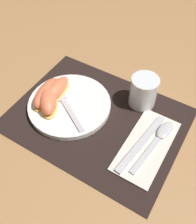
{
  "coord_description": "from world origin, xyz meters",
  "views": [
    {
      "loc": [
        0.23,
        -0.38,
        0.58
      ],
      "look_at": [
        0.0,
        0.01,
        0.02
      ],
      "focal_mm": 42.0,
      "sensor_mm": 36.0,
      "label": 1
    }
  ],
  "objects_px": {
    "spoon": "(160,136)",
    "citrus_wedge_2": "(48,101)",
    "juice_glass": "(143,93)",
    "plate": "(70,105)",
    "fork": "(64,102)",
    "citrus_wedge_0": "(55,92)",
    "knife": "(140,144)",
    "citrus_wedge_1": "(47,93)"
  },
  "relations": [
    {
      "from": "plate",
      "to": "citrus_wedge_1",
      "type": "bearing_deg",
      "value": -167.71
    },
    {
      "from": "juice_glass",
      "to": "fork",
      "type": "distance_m",
      "value": 0.22
    },
    {
      "from": "plate",
      "to": "citrus_wedge_0",
      "type": "distance_m",
      "value": 0.06
    },
    {
      "from": "plate",
      "to": "citrus_wedge_2",
      "type": "distance_m",
      "value": 0.06
    },
    {
      "from": "plate",
      "to": "knife",
      "type": "distance_m",
      "value": 0.23
    },
    {
      "from": "plate",
      "to": "citrus_wedge_1",
      "type": "xyz_separation_m",
      "value": [
        -0.07,
        -0.01,
        0.02
      ]
    },
    {
      "from": "juice_glass",
      "to": "knife",
      "type": "height_order",
      "value": "juice_glass"
    },
    {
      "from": "knife",
      "to": "citrus_wedge_0",
      "type": "bearing_deg",
      "value": 176.65
    },
    {
      "from": "juice_glass",
      "to": "knife",
      "type": "relative_size",
      "value": 0.43
    },
    {
      "from": "spoon",
      "to": "citrus_wedge_2",
      "type": "height_order",
      "value": "citrus_wedge_2"
    },
    {
      "from": "knife",
      "to": "citrus_wedge_0",
      "type": "distance_m",
      "value": 0.28
    },
    {
      "from": "juice_glass",
      "to": "fork",
      "type": "height_order",
      "value": "juice_glass"
    },
    {
      "from": "citrus_wedge_0",
      "to": "spoon",
      "type": "bearing_deg",
      "value": 5.66
    },
    {
      "from": "citrus_wedge_0",
      "to": "citrus_wedge_1",
      "type": "xyz_separation_m",
      "value": [
        -0.02,
        -0.02,
        -0.0
      ]
    },
    {
      "from": "knife",
      "to": "citrus_wedge_2",
      "type": "bearing_deg",
      "value": -175.0
    },
    {
      "from": "plate",
      "to": "juice_glass",
      "type": "height_order",
      "value": "juice_glass"
    },
    {
      "from": "knife",
      "to": "fork",
      "type": "distance_m",
      "value": 0.24
    },
    {
      "from": "citrus_wedge_1",
      "to": "citrus_wedge_2",
      "type": "height_order",
      "value": "citrus_wedge_2"
    },
    {
      "from": "spoon",
      "to": "citrus_wedge_1",
      "type": "xyz_separation_m",
      "value": [
        -0.33,
        -0.05,
        0.03
      ]
    },
    {
      "from": "spoon",
      "to": "juice_glass",
      "type": "bearing_deg",
      "value": 136.78
    },
    {
      "from": "fork",
      "to": "citrus_wedge_0",
      "type": "height_order",
      "value": "citrus_wedge_0"
    },
    {
      "from": "fork",
      "to": "citrus_wedge_0",
      "type": "xyz_separation_m",
      "value": [
        -0.04,
        0.01,
        0.01
      ]
    },
    {
      "from": "citrus_wedge_1",
      "to": "knife",
      "type": "bearing_deg",
      "value": -0.0
    },
    {
      "from": "citrus_wedge_0",
      "to": "citrus_wedge_2",
      "type": "bearing_deg",
      "value": -78.52
    },
    {
      "from": "citrus_wedge_0",
      "to": "plate",
      "type": "bearing_deg",
      "value": -2.25
    },
    {
      "from": "citrus_wedge_2",
      "to": "plate",
      "type": "bearing_deg",
      "value": 41.89
    },
    {
      "from": "fork",
      "to": "juice_glass",
      "type": "bearing_deg",
      "value": 34.97
    },
    {
      "from": "citrus_wedge_1",
      "to": "citrus_wedge_2",
      "type": "distance_m",
      "value": 0.03
    },
    {
      "from": "plate",
      "to": "fork",
      "type": "bearing_deg",
      "value": -154.87
    },
    {
      "from": "plate",
      "to": "spoon",
      "type": "bearing_deg",
      "value": 7.17
    },
    {
      "from": "knife",
      "to": "citrus_wedge_0",
      "type": "height_order",
      "value": "citrus_wedge_0"
    },
    {
      "from": "plate",
      "to": "spoon",
      "type": "relative_size",
      "value": 1.23
    },
    {
      "from": "citrus_wedge_0",
      "to": "citrus_wedge_2",
      "type": "height_order",
      "value": "citrus_wedge_2"
    },
    {
      "from": "knife",
      "to": "fork",
      "type": "relative_size",
      "value": 1.16
    },
    {
      "from": "juice_glass",
      "to": "spoon",
      "type": "height_order",
      "value": "juice_glass"
    },
    {
      "from": "fork",
      "to": "citrus_wedge_2",
      "type": "bearing_deg",
      "value": -132.66
    },
    {
      "from": "citrus_wedge_2",
      "to": "citrus_wedge_0",
      "type": "bearing_deg",
      "value": 101.48
    },
    {
      "from": "spoon",
      "to": "fork",
      "type": "distance_m",
      "value": 0.28
    },
    {
      "from": "citrus_wedge_2",
      "to": "citrus_wedge_1",
      "type": "bearing_deg",
      "value": 134.75
    },
    {
      "from": "juice_glass",
      "to": "knife",
      "type": "distance_m",
      "value": 0.15
    },
    {
      "from": "citrus_wedge_0",
      "to": "citrus_wedge_1",
      "type": "height_order",
      "value": "same"
    },
    {
      "from": "spoon",
      "to": "citrus_wedge_2",
      "type": "xyz_separation_m",
      "value": [
        -0.31,
        -0.07,
        0.03
      ]
    }
  ]
}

